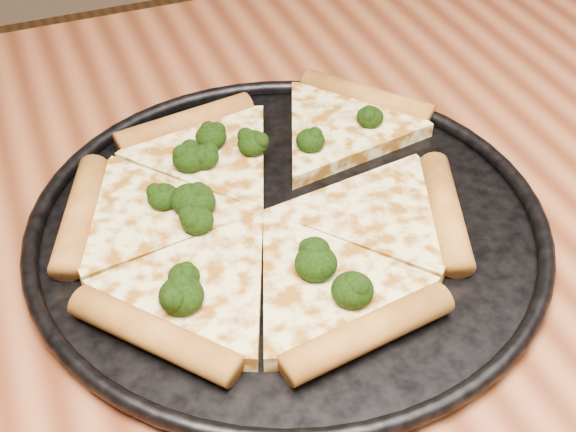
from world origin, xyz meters
name	(u,v)px	position (x,y,z in m)	size (l,w,h in m)	color
dining_table	(300,376)	(0.00, 0.00, 0.66)	(1.20, 0.90, 0.75)	brown
pizza_pan	(288,224)	(0.01, 0.06, 0.76)	(0.38, 0.38, 0.02)	black
pizza	(268,207)	(0.00, 0.07, 0.77)	(0.34, 0.32, 0.02)	#FFF19C
broccoli_florets	(241,205)	(-0.02, 0.07, 0.78)	(0.23, 0.22, 0.02)	black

